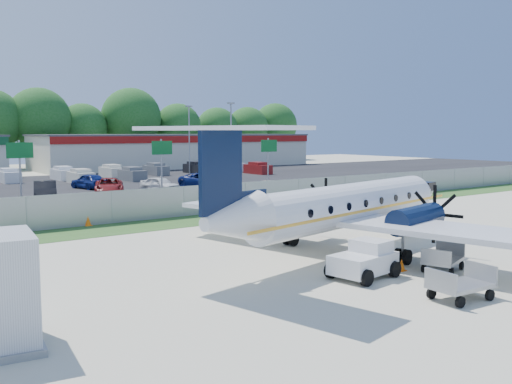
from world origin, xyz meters
TOP-DOWN VIEW (x-y plane):
  - ground at (0.00, 0.00)m, footprint 170.00×170.00m
  - grass_verge at (0.00, 12.00)m, footprint 170.00×4.00m
  - access_road at (0.00, 19.00)m, footprint 170.00×8.00m
  - parking_lot at (0.00, 40.00)m, footprint 170.00×32.00m
  - perimeter_fence at (0.00, 14.00)m, footprint 120.00×0.06m
  - building_east at (26.00, 61.98)m, footprint 44.40×12.40m
  - sign_left at (-8.00, 22.91)m, footprint 1.80×0.26m
  - sign_mid at (3.00, 22.91)m, footprint 1.80×0.26m
  - sign_right at (14.00, 22.91)m, footprint 1.80×0.26m
  - light_pole_ne at (20.00, 38.00)m, footprint 0.90×0.35m
  - light_pole_se at (20.00, 48.00)m, footprint 0.90×0.35m
  - aircraft at (0.09, -0.63)m, footprint 18.89×18.51m
  - pushback_tug at (-2.28, -4.11)m, footprint 2.80×2.19m
  - baggage_cart_near at (0.95, -5.33)m, footprint 2.24×1.73m
  - baggage_cart_far at (-1.96, -8.07)m, footprint 2.22×1.44m
  - cone_nose at (11.24, 4.11)m, footprint 0.39×0.39m
  - cone_port_wing at (-0.34, -4.30)m, footprint 0.33×0.33m
  - cone_starboard_wing at (-6.52, 14.00)m, footprint 0.43×0.43m
  - road_car_mid at (11.32, 19.98)m, footprint 5.48×3.69m
  - road_car_east at (24.16, 16.79)m, footprint 4.04×2.55m
  - parked_car_b at (-4.82, 28.26)m, footprint 2.97×5.19m
  - parked_car_c at (1.17, 29.61)m, footprint 4.29×5.86m
  - parked_car_d at (5.87, 28.98)m, footprint 2.82×4.50m
  - parked_car_e at (11.04, 29.60)m, footprint 3.60×5.94m
  - parked_car_g at (1.57, 35.67)m, footprint 2.67×4.78m
  - far_parking_rows at (0.00, 45.00)m, footprint 56.00×10.00m

SIDE VIEW (x-z plane):
  - ground at x=0.00m, z-range 0.00..0.00m
  - road_car_mid at x=11.32m, z-range -0.70..0.70m
  - road_car_east at x=24.16m, z-range -0.64..0.64m
  - parked_car_b at x=-4.82m, z-range -0.81..0.81m
  - parked_car_c at x=1.17m, z-range -0.74..0.74m
  - parked_car_d at x=5.87m, z-range -0.71..0.71m
  - parked_car_e at x=11.04m, z-range -0.77..0.77m
  - parked_car_g at x=1.57m, z-range -0.77..0.77m
  - far_parking_rows at x=0.00m, z-range -0.80..0.80m
  - grass_verge at x=0.00m, z-range 0.00..0.02m
  - access_road at x=0.00m, z-range 0.00..0.02m
  - parking_lot at x=0.00m, z-range 0.00..0.02m
  - cone_port_wing at x=-0.34m, z-range -0.01..0.46m
  - cone_nose at x=11.24m, z-range -0.02..0.54m
  - cone_starboard_wing at x=-6.52m, z-range -0.02..0.59m
  - baggage_cart_near at x=0.95m, z-range -0.04..1.00m
  - baggage_cart_far at x=-1.96m, z-range -0.04..1.07m
  - pushback_tug at x=-2.28m, z-range -0.03..1.38m
  - perimeter_fence at x=0.00m, z-range 0.01..2.00m
  - aircraft at x=0.09m, z-range -0.66..5.11m
  - building_east at x=26.00m, z-range 0.01..5.25m
  - sign_left at x=-8.00m, z-range 1.11..6.11m
  - sign_mid at x=3.00m, z-range 1.11..6.11m
  - sign_right at x=14.00m, z-range 1.11..6.11m
  - light_pole_ne at x=20.00m, z-range 0.69..9.78m
  - light_pole_se at x=20.00m, z-range 0.69..9.78m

